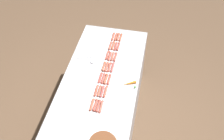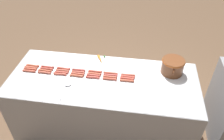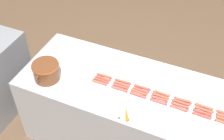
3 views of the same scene
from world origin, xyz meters
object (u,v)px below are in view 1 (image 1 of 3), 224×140
object	(u,v)px
hot_dog_6	(101,106)
hot_dog_22	(110,46)
hot_dog_11	(106,79)
hot_dog_24	(104,66)
hot_dog_2	(115,57)
carrot	(129,84)
hot_dog_13	(98,106)
hot_dog_7	(118,37)
hot_dog_21	(113,36)
hot_dog_25	(100,78)
hot_dog_15	(113,45)
hot_dog_27	(92,104)
hot_dog_16	(110,56)
hot_dog_17	(107,67)
hot_dog_9	(112,56)
hot_dog_0	(121,37)
hot_dog_19	(99,91)
hot_dog_1	(118,46)
hot_dog_5	(105,92)
serving_spoon	(89,60)
hot_dog_14	(116,37)
hot_dog_26	(96,90)
hot_dog_4	(109,79)
hot_dog_20	(95,105)
hot_dog_8	(116,46)
hot_dog_3	(112,67)
hot_dog_12	(102,91)
hot_dog_23	(107,55)
hot_dog_10	(109,67)

from	to	relation	value
hot_dog_6	hot_dog_22	world-z (taller)	same
hot_dog_11	hot_dog_24	bearing A→B (deg)	-70.88
hot_dog_2	carrot	world-z (taller)	carrot
hot_dog_13	hot_dog_24	distance (m)	0.59
hot_dog_2	hot_dog_7	world-z (taller)	same
hot_dog_21	hot_dog_25	distance (m)	0.76
hot_dog_15	hot_dog_2	bearing A→B (deg)	109.01
hot_dog_24	hot_dog_27	xyz separation A→B (m)	(-0.00, 0.58, 0.00)
hot_dog_16	hot_dog_27	world-z (taller)	same
hot_dog_17	hot_dog_13	bearing A→B (deg)	93.45
hot_dog_21	hot_dog_9	bearing A→B (deg)	100.07
hot_dog_11	hot_dog_15	world-z (taller)	same
hot_dog_0	hot_dog_6	size ratio (longest dim) A/B	1.00
hot_dog_9	hot_dog_19	bearing A→B (deg)	86.67
hot_dog_1	hot_dog_5	size ratio (longest dim) A/B	1.00
hot_dog_7	serving_spoon	distance (m)	0.58
hot_dog_5	hot_dog_14	size ratio (longest dim) A/B	1.00
hot_dog_13	hot_dog_17	size ratio (longest dim) A/B	1.00
hot_dog_22	hot_dog_26	size ratio (longest dim) A/B	1.00
hot_dog_4	hot_dog_20	size ratio (longest dim) A/B	1.00
hot_dog_2	hot_dog_21	xyz separation A→B (m)	(0.11, -0.39, 0.00)
hot_dog_8	hot_dog_20	xyz separation A→B (m)	(0.03, 0.96, 0.00)
hot_dog_13	hot_dog_14	bearing A→B (deg)	-88.44
hot_dog_2	hot_dog_20	size ratio (longest dim) A/B	1.00
hot_dog_6	serving_spoon	world-z (taller)	hot_dog_6
hot_dog_19	hot_dog_14	bearing A→B (deg)	-90.16
hot_dog_13	hot_dog_2	bearing A→B (deg)	-92.68
hot_dog_16	hot_dog_17	bearing A→B (deg)	90.38
hot_dog_9	hot_dog_13	distance (m)	0.77
hot_dog_8	hot_dog_9	bearing A→B (deg)	89.10
hot_dog_6	hot_dog_17	xyz separation A→B (m)	(0.07, -0.58, 0.00)
hot_dog_27	hot_dog_5	bearing A→B (deg)	-117.55
hot_dog_7	hot_dog_24	bearing A→B (deg)	83.24
hot_dog_6	hot_dog_8	distance (m)	0.97
hot_dog_5	hot_dog_21	size ratio (longest dim) A/B	1.00
hot_dog_6	hot_dog_21	world-z (taller)	same
hot_dog_22	hot_dog_0	bearing A→B (deg)	-118.72
hot_dog_27	hot_dog_0	bearing A→B (deg)	-95.18
hot_dog_2	hot_dog_3	distance (m)	0.19
hot_dog_3	hot_dog_27	xyz separation A→B (m)	(0.11, 0.58, 0.00)
hot_dog_6	hot_dog_12	distance (m)	0.21
hot_dog_14	hot_dog_5	bearing A→B (deg)	93.92
hot_dog_9	hot_dog_23	distance (m)	0.07
hot_dog_0	hot_dog_19	xyz separation A→B (m)	(0.07, 0.96, 0.00)
hot_dog_3	hot_dog_10	size ratio (longest dim) A/B	1.00
hot_dog_14	hot_dog_15	xyz separation A→B (m)	(0.00, 0.18, 0.00)
hot_dog_4	hot_dog_16	distance (m)	0.39
hot_dog_1	hot_dog_27	distance (m)	0.98
hot_dog_9	hot_dog_0	bearing A→B (deg)	-95.35
hot_dog_0	hot_dog_16	distance (m)	0.40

